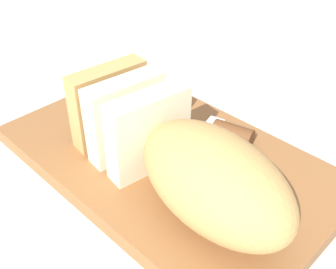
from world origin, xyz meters
name	(u,v)px	position (x,y,z in m)	size (l,w,h in m)	color
ground_plane	(168,167)	(0.00, 0.00, 0.00)	(3.00, 3.00, 0.00)	beige
cutting_board	(168,160)	(0.00, 0.00, 0.01)	(0.41, 0.25, 0.02)	brown
bread_loaf	(184,159)	(-0.06, 0.04, 0.07)	(0.30, 0.13, 0.10)	tan
bread_knife	(212,128)	(-0.01, -0.07, 0.03)	(0.24, 0.08, 0.02)	silver
crumb_near_knife	(185,204)	(-0.07, 0.05, 0.02)	(0.00, 0.00, 0.00)	#A8753D
crumb_near_loaf	(132,137)	(0.05, 0.01, 0.02)	(0.01, 0.01, 0.01)	#A8753D
crumb_stray_left	(120,159)	(0.03, 0.05, 0.02)	(0.01, 0.01, 0.01)	#A8753D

